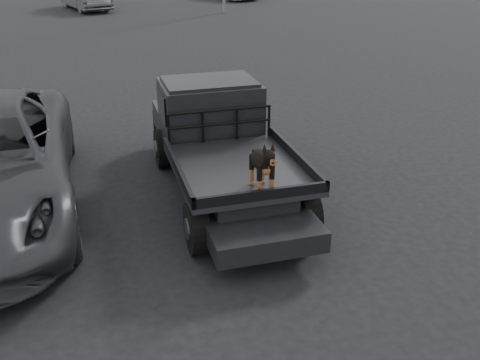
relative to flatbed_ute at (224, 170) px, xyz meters
name	(u,v)px	position (x,y,z in m)	size (l,w,h in m)	color
ground	(216,237)	(-0.48, -1.41, -0.46)	(120.00, 120.00, 0.00)	black
flatbed_ute	(224,170)	(0.00, 0.00, 0.00)	(2.00, 5.40, 0.92)	black
ute_cab	(210,104)	(0.00, 0.95, 0.90)	(1.72, 1.30, 0.88)	black
headache_rack	(220,126)	(0.00, 0.20, 0.74)	(1.80, 0.08, 0.55)	black
dog	(262,165)	(0.09, -1.80, 0.83)	(0.32, 0.60, 0.74)	black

